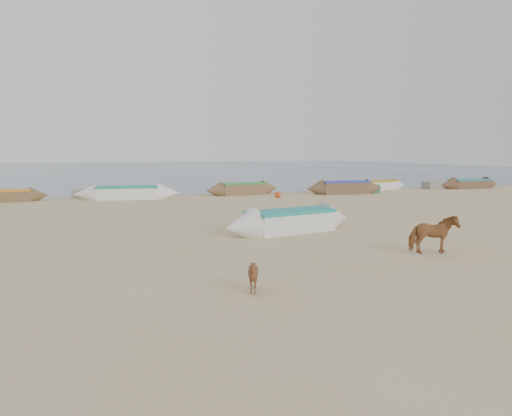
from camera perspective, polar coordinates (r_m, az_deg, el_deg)
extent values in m
plane|color=tan|center=(15.23, 5.10, -5.33)|extent=(140.00, 140.00, 0.00)
plane|color=slate|center=(95.78, -15.99, 4.34)|extent=(160.00, 160.00, 0.00)
imported|color=#965B31|center=(16.12, 19.60, -2.86)|extent=(1.54, 0.99, 1.20)
imported|color=#59321C|center=(11.08, -0.31, -7.73)|extent=(0.92, 0.88, 0.77)
sphere|color=#C63F12|center=(33.81, 2.50, 1.54)|extent=(0.44, 0.44, 0.44)
cube|color=gray|center=(36.12, -19.43, 1.59)|extent=(1.20, 1.10, 0.56)
cube|color=#2B6039|center=(38.87, 12.60, 2.18)|extent=(1.50, 1.20, 0.64)
cube|color=slate|center=(44.58, 19.47, 2.47)|extent=(1.30, 1.20, 0.60)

